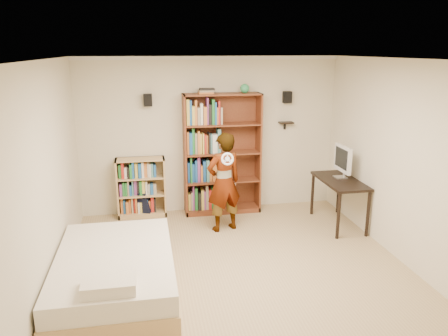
{
  "coord_description": "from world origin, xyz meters",
  "views": [
    {
      "loc": [
        -1.13,
        -4.92,
        2.82
      ],
      "look_at": [
        -0.11,
        0.6,
        1.28
      ],
      "focal_mm": 35.0,
      "sensor_mm": 36.0,
      "label": 1
    }
  ],
  "objects_px": {
    "low_bookshelf": "(141,188)",
    "tall_bookshelf": "(222,154)",
    "daybed": "(115,269)",
    "person": "(224,182)",
    "computer_desk": "(339,202)"
  },
  "relations": [
    {
      "from": "tall_bookshelf",
      "to": "person",
      "type": "height_order",
      "value": "tall_bookshelf"
    },
    {
      "from": "tall_bookshelf",
      "to": "computer_desk",
      "type": "relative_size",
      "value": 1.85
    },
    {
      "from": "tall_bookshelf",
      "to": "computer_desk",
      "type": "bearing_deg",
      "value": -28.1
    },
    {
      "from": "low_bookshelf",
      "to": "computer_desk",
      "type": "bearing_deg",
      "value": -17.2
    },
    {
      "from": "tall_bookshelf",
      "to": "computer_desk",
      "type": "height_order",
      "value": "tall_bookshelf"
    },
    {
      "from": "daybed",
      "to": "person",
      "type": "distance_m",
      "value": 2.33
    },
    {
      "from": "low_bookshelf",
      "to": "daybed",
      "type": "height_order",
      "value": "low_bookshelf"
    },
    {
      "from": "low_bookshelf",
      "to": "daybed",
      "type": "bearing_deg",
      "value": -97.39
    },
    {
      "from": "person",
      "to": "daybed",
      "type": "bearing_deg",
      "value": 27.75
    },
    {
      "from": "low_bookshelf",
      "to": "person",
      "type": "height_order",
      "value": "person"
    },
    {
      "from": "daybed",
      "to": "person",
      "type": "relative_size",
      "value": 1.32
    },
    {
      "from": "daybed",
      "to": "low_bookshelf",
      "type": "bearing_deg",
      "value": 82.61
    },
    {
      "from": "low_bookshelf",
      "to": "tall_bookshelf",
      "type": "bearing_deg",
      "value": -1.58
    },
    {
      "from": "low_bookshelf",
      "to": "person",
      "type": "xyz_separation_m",
      "value": [
        1.28,
        -0.85,
        0.28
      ]
    },
    {
      "from": "low_bookshelf",
      "to": "daybed",
      "type": "xyz_separation_m",
      "value": [
        -0.32,
        -2.47,
        -0.2
      ]
    }
  ]
}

